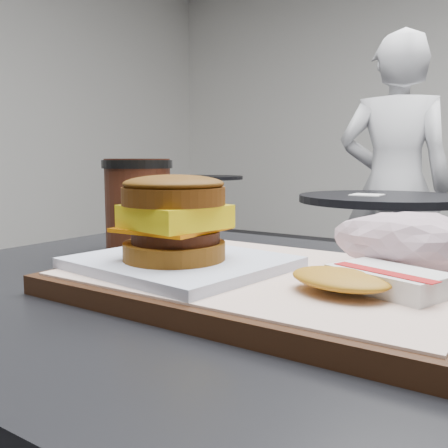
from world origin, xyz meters
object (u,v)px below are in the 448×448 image
hash_brown (367,279)px  serving_tray (271,281)px  patron (394,188)px  crumpled_wrapper (404,241)px  coffee_cup (138,202)px  breakfast_sandwich (176,229)px  neighbor_table (383,243)px

hash_brown → serving_tray: bearing=167.0°
patron → serving_tray: bearing=90.4°
crumpled_wrapper → coffee_cup: 0.36m
serving_tray → breakfast_sandwich: size_ratio=1.82×
breakfast_sandwich → neighbor_table: (-0.30, 1.70, -0.28)m
breakfast_sandwich → crumpled_wrapper: size_ratio=1.60×
serving_tray → crumpled_wrapper: (0.10, 0.07, 0.04)m
neighbor_table → serving_tray: bearing=-77.2°
neighbor_table → patron: (-0.09, 0.48, 0.20)m
hash_brown → patron: bearing=104.9°
coffee_cup → serving_tray: bearing=-18.2°
hash_brown → crumpled_wrapper: size_ratio=1.01×
patron → breakfast_sandwich: bearing=88.1°
breakfast_sandwich → coffee_cup: (-0.17, 0.13, 0.01)m
patron → crumpled_wrapper: bearing=93.6°
serving_tray → patron: bearing=102.5°
neighbor_table → crumpled_wrapper: bearing=-73.1°
hash_brown → neighbor_table: bearing=105.9°
breakfast_sandwich → neighbor_table: size_ratio=0.28×
breakfast_sandwich → crumpled_wrapper: (0.19, 0.12, -0.01)m
patron → neighbor_table: bearing=89.1°
hash_brown → coffee_cup: 0.37m
hash_brown → crumpled_wrapper: crumpled_wrapper is taller
neighbor_table → patron: patron is taller
coffee_cup → breakfast_sandwich: bearing=-36.2°
crumpled_wrapper → coffee_cup: (-0.36, 0.01, 0.02)m
hash_brown → coffee_cup: bearing=163.2°
serving_tray → coffee_cup: bearing=161.8°
hash_brown → neighbor_table: hash_brown is taller
neighbor_table → hash_brown: bearing=-74.1°
coffee_cup → patron: (-0.22, 2.05, -0.09)m
coffee_cup → neighbor_table: 1.61m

